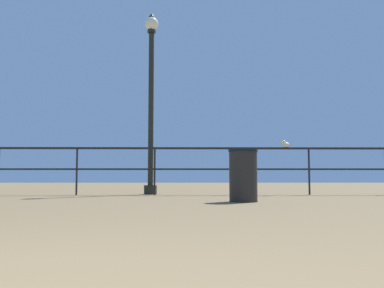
% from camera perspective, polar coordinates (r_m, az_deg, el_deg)
% --- Properties ---
extents(pier_railing, '(21.95, 0.05, 1.12)m').
position_cam_1_polar(pier_railing, '(9.98, -5.06, -2.16)').
color(pier_railing, black).
rests_on(pier_railing, ground_plane).
extents(lamppost_center, '(0.34, 0.34, 4.51)m').
position_cam_1_polar(lamppost_center, '(10.52, -5.55, 7.01)').
color(lamppost_center, black).
rests_on(lamppost_center, ground_plane).
extents(seagull_on_rail, '(0.28, 0.29, 0.17)m').
position_cam_1_polar(seagull_on_rail, '(10.23, 12.54, -0.02)').
color(seagull_on_rail, silver).
rests_on(seagull_on_rail, pier_railing).
extents(trash_bin, '(0.50, 0.50, 0.89)m').
position_cam_1_polar(trash_bin, '(7.23, 6.93, -4.24)').
color(trash_bin, black).
rests_on(trash_bin, ground_plane).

